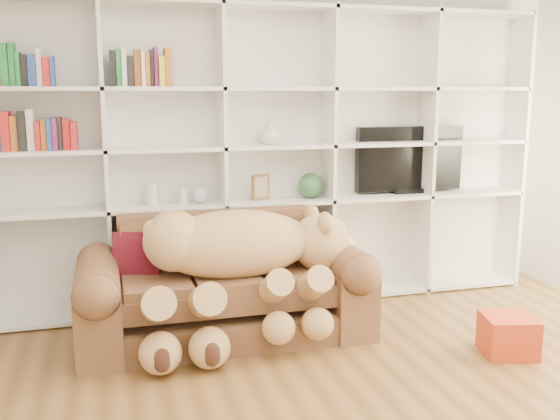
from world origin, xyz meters
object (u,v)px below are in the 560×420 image
object	(u,v)px
gift_box	(508,335)
tv	(409,160)
teddy_bear	(239,259)
sofa	(224,292)

from	to	relation	value
gift_box	tv	world-z (taller)	tv
teddy_bear	gift_box	world-z (taller)	teddy_bear
tv	sofa	bearing A→B (deg)	-159.77
sofa	gift_box	xyz separation A→B (m)	(1.76, -0.84, -0.19)
teddy_bear	gift_box	size ratio (longest dim) A/B	4.89
sofa	teddy_bear	distance (m)	0.34
teddy_bear	sofa	bearing A→B (deg)	122.87
tv	teddy_bear	bearing A→B (deg)	-154.04
gift_box	tv	xyz separation A→B (m)	(-0.01, 1.49, 1.01)
gift_box	tv	distance (m)	1.80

